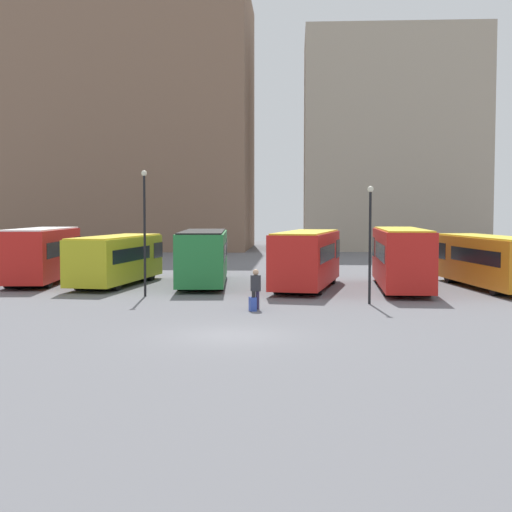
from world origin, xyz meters
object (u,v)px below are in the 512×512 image
Objects in this scene: bus_3 at (307,258)px; bus_0 at (42,254)px; bus_5 at (489,260)px; traveler at (256,286)px; bus_2 at (204,255)px; lamp_post_0 at (145,223)px; lamp_post_1 at (370,234)px; bus_4 at (401,256)px; suitcase at (253,304)px; bus_1 at (117,258)px.

bus_0 is at bearing 92.36° from bus_3.
traveler is (-12.25, -9.11, -0.54)m from bus_5.
bus_3 reaches higher than bus_2.
bus_2 is (9.59, -0.21, -0.06)m from bus_0.
lamp_post_0 is 1.16× the size of lamp_post_1.
lamp_post_1 is at bearing 126.41° from bus_5.
bus_4 reaches higher than bus_3.
bus_0 reaches higher than bus_2.
bus_5 is 6.25× the size of traveler.
suitcase is at bearing -153.44° from lamp_post_1.
bus_3 reaches higher than suitcase.
traveler is (-7.40, -8.52, -0.76)m from bus_4.
bus_3 is at bearing -102.16° from bus_0.
bus_2 is at bearing 70.19° from lamp_post_0.
bus_3 is 7.20m from lamp_post_1.
bus_3 is (5.93, -1.82, 0.01)m from bus_2.
lamp_post_0 is 11.09m from lamp_post_1.
bus_5 is at bearing 14.55° from lamp_post_0.
bus_3 is 1.80× the size of lamp_post_1.
suitcase is at bearing -166.70° from bus_2.
bus_1 is 1.53× the size of lamp_post_0.
lamp_post_1 is at bearing -85.73° from traveler.
lamp_post_0 reaches higher than bus_0.
bus_1 is 10.92m from bus_3.
bus_5 is at bearing -70.09° from suitcase.
bus_3 is 8.90m from traveler.
bus_2 is at bearing 77.41° from bus_5.
bus_3 is 11.32× the size of suitcase.
bus_1 reaches higher than traveler.
bus_0 is 20.71m from bus_4.
bus_2 is at bearing 82.94° from bus_4.
traveler is at bearing -37.62° from lamp_post_0.
bus_1 is at bearing 80.05° from bus_5.
traveler is at bearing -157.73° from lamp_post_1.
bus_1 is 13.01m from traveler.
lamp_post_0 is (-13.15, -4.09, 1.84)m from bus_4.
lamp_post_0 is at bearing 96.56° from bus_5.
bus_3 is 9.28m from lamp_post_0.
traveler is at bearing -132.27° from bus_1.
lamp_post_1 reaches higher than bus_3.
suitcase is (8.42, -10.32, -1.24)m from bus_1.
traveler is 0.89m from suitcase.
lamp_post_0 is (-5.75, 4.43, 2.60)m from traveler.
bus_2 is 6.03× the size of traveler.
bus_2 is (4.91, 0.57, 0.15)m from bus_1.
bus_2 is 11.53m from suitcase.
lamp_post_0 is (2.77, -5.38, 2.09)m from bus_1.
suitcase is at bearing -134.02° from bus_1.
bus_5 is (20.77, -0.71, 0.03)m from bus_1.
bus_3 reaches higher than bus_5.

